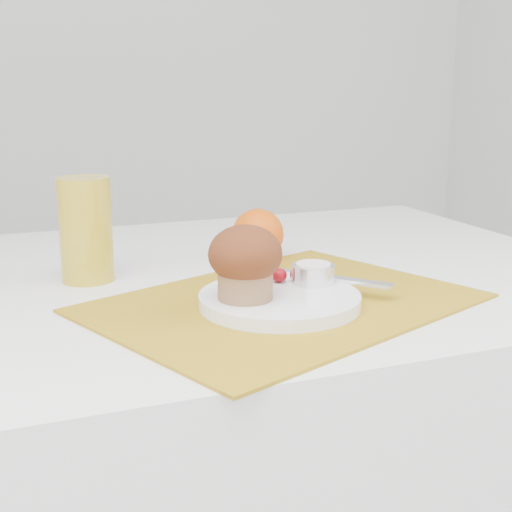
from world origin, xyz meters
name	(u,v)px	position (x,y,z in m)	size (l,w,h in m)	color
table	(207,500)	(0.00, 0.05, 0.38)	(1.20, 0.80, 0.75)	white
placemat	(283,303)	(0.05, -0.13, 0.75)	(0.46, 0.34, 0.00)	#A57E16
plate	(280,300)	(0.04, -0.14, 0.76)	(0.20, 0.20, 0.02)	white
ramekin	(313,274)	(0.10, -0.11, 0.78)	(0.06, 0.06, 0.02)	silver
cream	(313,265)	(0.10, -0.11, 0.79)	(0.05, 0.05, 0.01)	white
raspberry_near	(279,275)	(0.06, -0.09, 0.78)	(0.02, 0.02, 0.02)	#620208
raspberry_far	(298,275)	(0.08, -0.10, 0.78)	(0.02, 0.02, 0.02)	#510213
butter_knife	(321,277)	(0.12, -0.10, 0.77)	(0.20, 0.02, 0.00)	white
orange	(258,235)	(0.11, 0.10, 0.79)	(0.08, 0.08, 0.08)	#EF5B08
juice_glass	(86,230)	(-0.16, 0.08, 0.82)	(0.07, 0.07, 0.15)	gold
muffin	(245,261)	(-0.01, -0.15, 0.82)	(0.09, 0.09, 0.09)	#946B47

